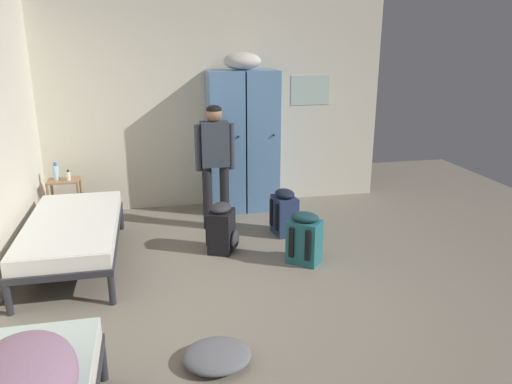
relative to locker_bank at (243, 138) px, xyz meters
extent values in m
plane|color=gray|center=(-0.32, -2.59, -0.97)|extent=(9.19, 9.19, 0.00)
cube|color=beige|center=(-0.32, 0.31, 0.40)|extent=(4.64, 0.06, 2.74)
cube|color=#B7CCBC|center=(1.00, 0.28, 0.58)|extent=(0.55, 0.01, 0.40)
cube|color=#5B84B2|center=(-0.23, 0.00, -0.04)|extent=(0.44, 0.52, 1.85)
cylinder|color=black|center=(-0.11, -0.27, 0.08)|extent=(0.02, 0.03, 0.02)
cube|color=#5B84B2|center=(0.23, 0.00, -0.04)|extent=(0.44, 0.52, 1.85)
cylinder|color=black|center=(0.35, -0.27, 0.08)|extent=(0.02, 0.03, 0.02)
ellipsoid|color=beige|center=(0.00, 0.00, 0.99)|extent=(0.48, 0.36, 0.22)
cylinder|color=#99704C|center=(-2.45, -0.25, -0.69)|extent=(0.03, 0.03, 0.55)
cylinder|color=#99704C|center=(-2.10, -0.25, -0.69)|extent=(0.03, 0.03, 0.55)
cylinder|color=#99704C|center=(-2.45, 0.02, -0.69)|extent=(0.03, 0.03, 0.55)
cylinder|color=#99704C|center=(-2.10, 0.02, -0.69)|extent=(0.03, 0.03, 0.55)
cube|color=#99704C|center=(-2.27, -0.12, -0.78)|extent=(0.38, 0.30, 0.02)
cube|color=#99704C|center=(-2.27, -0.12, -0.41)|extent=(0.38, 0.30, 0.02)
cylinder|color=#28282D|center=(-2.44, -2.31, -0.83)|extent=(0.06, 0.06, 0.28)
cylinder|color=#28282D|center=(-1.60, -2.31, -0.83)|extent=(0.06, 0.06, 0.28)
cylinder|color=#28282D|center=(-2.44, -0.47, -0.83)|extent=(0.06, 0.06, 0.28)
cylinder|color=#28282D|center=(-1.60, -0.47, -0.83)|extent=(0.06, 0.06, 0.28)
cube|color=#28282D|center=(-2.02, -1.39, -0.66)|extent=(0.90, 1.90, 0.06)
cube|color=silver|center=(-2.02, -1.39, -0.56)|extent=(0.87, 1.84, 0.14)
cube|color=white|center=(-2.02, -1.39, -0.48)|extent=(0.86, 1.82, 0.01)
cylinder|color=#28282D|center=(-1.60, -3.34, -0.83)|extent=(0.06, 0.06, 0.28)
cylinder|color=black|center=(-0.35, -0.64, -0.58)|extent=(0.11, 0.11, 0.78)
cylinder|color=black|center=(-0.56, -0.65, -0.58)|extent=(0.11, 0.11, 0.78)
cube|color=#333842|center=(-0.46, -0.65, 0.08)|extent=(0.33, 0.19, 0.53)
cylinder|color=#333842|center=(-0.26, -0.64, 0.04)|extent=(0.08, 0.08, 0.55)
cylinder|color=#333842|center=(-0.66, -0.65, 0.04)|extent=(0.08, 0.08, 0.55)
sphere|color=#936B4C|center=(-0.46, -0.65, 0.43)|extent=(0.19, 0.19, 0.19)
ellipsoid|color=black|center=(-0.46, -0.65, 0.48)|extent=(0.18, 0.18, 0.10)
cylinder|color=#B2DBEA|center=(-2.35, -0.10, -0.31)|extent=(0.07, 0.07, 0.18)
cylinder|color=#2666B2|center=(-2.35, -0.10, -0.20)|extent=(0.04, 0.04, 0.04)
cylinder|color=white|center=(-2.20, -0.16, -0.35)|extent=(0.05, 0.05, 0.11)
cylinder|color=black|center=(-2.20, -0.16, -0.28)|extent=(0.03, 0.03, 0.02)
cube|color=#23666B|center=(0.29, -1.84, -0.74)|extent=(0.40, 0.39, 0.46)
ellipsoid|color=#193D42|center=(0.39, -1.72, -0.82)|extent=(0.24, 0.22, 0.20)
ellipsoid|color=#193D42|center=(0.29, -1.84, -0.47)|extent=(0.36, 0.35, 0.10)
cube|color=black|center=(0.28, -2.00, -0.72)|extent=(0.05, 0.05, 0.32)
cube|color=black|center=(0.14, -1.88, -0.72)|extent=(0.05, 0.05, 0.32)
cube|color=black|center=(-0.50, -1.37, -0.74)|extent=(0.35, 0.39, 0.46)
ellipsoid|color=#2D2D33|center=(-0.36, -1.43, -0.82)|extent=(0.17, 0.25, 0.20)
ellipsoid|color=#2D2D33|center=(-0.50, -1.37, -0.47)|extent=(0.31, 0.35, 0.10)
cube|color=black|center=(-0.66, -1.39, -0.72)|extent=(0.04, 0.06, 0.32)
cube|color=black|center=(-0.59, -1.23, -0.72)|extent=(0.04, 0.06, 0.32)
cube|color=navy|center=(0.30, -1.03, -0.74)|extent=(0.28, 0.35, 0.46)
ellipsoid|color=black|center=(0.45, -1.01, -0.82)|extent=(0.11, 0.25, 0.20)
ellipsoid|color=black|center=(0.30, -1.03, -0.47)|extent=(0.25, 0.31, 0.10)
cube|color=black|center=(0.18, -1.13, -0.72)|extent=(0.03, 0.05, 0.32)
cube|color=black|center=(0.16, -0.96, -0.72)|extent=(0.03, 0.05, 0.32)
ellipsoid|color=slate|center=(-0.82, -3.32, -0.91)|extent=(0.50, 0.45, 0.12)
camera|label=1|loc=(-1.19, -6.37, 1.27)|focal=34.87mm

